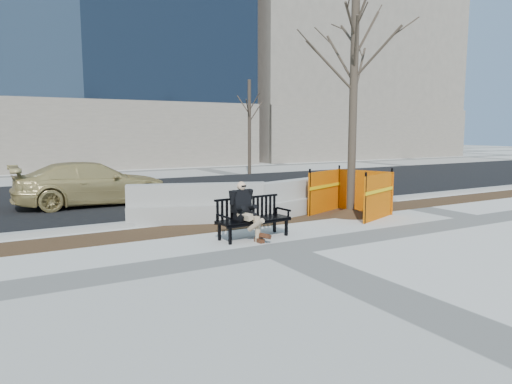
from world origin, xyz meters
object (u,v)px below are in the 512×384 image
at_px(bench, 254,238).
at_px(jersey_barrier_right, 302,213).
at_px(sedan, 94,205).
at_px(seated_man, 244,239).
at_px(tree_fence, 350,216).
at_px(jersey_barrier_left, 198,222).

height_order(bench, jersey_barrier_right, jersey_barrier_right).
relative_size(sedan, jersey_barrier_right, 1.37).
xyz_separation_m(bench, seated_man, (-0.22, 0.03, 0.00)).
bearing_deg(seated_man, sedan, 101.82).
bearing_deg(bench, tree_fence, 11.15).
height_order(seated_man, jersey_barrier_left, seated_man).
relative_size(bench, seated_man, 1.37).
relative_size(jersey_barrier_left, jersey_barrier_right, 1.03).
xyz_separation_m(seated_man, jersey_barrier_left, (-0.15, 2.15, 0.00)).
distance_m(seated_man, sedan, 6.53).
bearing_deg(tree_fence, seated_man, -165.27).
height_order(sedan, jersey_barrier_right, sedan).
bearing_deg(jersey_barrier_right, sedan, 122.19).
xyz_separation_m(seated_man, tree_fence, (3.77, 0.99, 0.00)).
bearing_deg(seated_man, tree_fence, 9.89).
relative_size(tree_fence, jersey_barrier_right, 1.91).
bearing_deg(sedan, tree_fence, -133.49).
distance_m(tree_fence, jersey_barrier_right, 1.33).
distance_m(bench, tree_fence, 3.69).
height_order(bench, seated_man, seated_man).
bearing_deg(jersey_barrier_left, seated_man, -67.00).
bearing_deg(tree_fence, jersey_barrier_right, 130.89).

